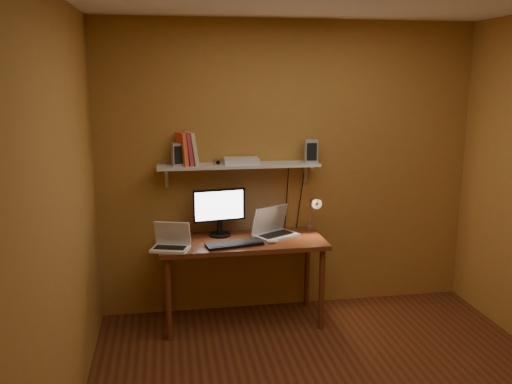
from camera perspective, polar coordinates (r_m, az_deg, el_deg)
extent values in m
cube|color=#A56832|center=(4.91, 3.48, 2.51)|extent=(3.40, 0.02, 2.60)
cube|color=#A56832|center=(2.02, 24.88, -12.96)|extent=(3.40, 0.02, 2.60)
cube|color=#A56832|center=(3.27, -20.14, -3.14)|extent=(0.02, 3.20, 2.60)
cube|color=brown|center=(4.64, -1.44, -5.29)|extent=(1.40, 0.60, 0.04)
cylinder|color=brown|center=(4.50, -9.22, -11.09)|extent=(0.05, 0.05, 0.71)
cylinder|color=brown|center=(4.67, 6.92, -10.13)|extent=(0.05, 0.05, 0.71)
cylinder|color=brown|center=(4.95, -9.27, -8.92)|extent=(0.05, 0.05, 0.71)
cylinder|color=brown|center=(5.10, 5.40, -8.14)|extent=(0.05, 0.05, 0.71)
cube|color=silver|center=(4.67, -1.81, 2.82)|extent=(1.40, 0.25, 0.02)
cube|color=silver|center=(4.76, -9.40, 1.58)|extent=(0.03, 0.03, 0.18)
cube|color=silver|center=(4.92, 5.20, 2.03)|extent=(0.03, 0.03, 0.18)
cylinder|color=black|center=(4.76, -3.83, -4.50)|extent=(0.22, 0.22, 0.01)
cube|color=black|center=(4.74, -3.84, -3.66)|extent=(0.05, 0.04, 0.14)
cube|color=black|center=(4.69, -3.87, -1.38)|extent=(0.46, 0.09, 0.28)
cube|color=white|center=(4.68, -3.86, -1.42)|extent=(0.42, 0.06, 0.25)
cube|color=#989AA0|center=(4.72, 2.15, -4.59)|extent=(0.43, 0.39, 0.02)
cube|color=black|center=(4.72, 2.15, -4.46)|extent=(0.33, 0.26, 0.00)
cube|color=#989AA0|center=(4.75, 1.46, -2.87)|extent=(0.35, 0.24, 0.24)
cube|color=#15133D|center=(4.75, 1.46, -2.87)|extent=(0.30, 0.21, 0.20)
cube|color=silver|center=(4.42, -9.02, -5.93)|extent=(0.34, 0.28, 0.02)
cube|color=black|center=(4.41, -9.03, -5.80)|extent=(0.27, 0.18, 0.00)
cube|color=silver|center=(4.46, -8.79, -4.31)|extent=(0.30, 0.14, 0.20)
cube|color=black|center=(4.46, -8.79, -4.31)|extent=(0.26, 0.11, 0.17)
cube|color=black|center=(4.48, -2.28, -5.51)|extent=(0.49, 0.24, 0.03)
ellipsoid|color=silver|center=(4.54, 1.71, -5.19)|extent=(0.10, 0.07, 0.03)
cube|color=silver|center=(4.99, 5.71, -3.97)|extent=(0.05, 0.06, 0.08)
cylinder|color=silver|center=(4.95, 5.74, -2.30)|extent=(0.02, 0.02, 0.28)
cylinder|color=silver|center=(4.84, 6.03, -0.93)|extent=(0.01, 0.16, 0.01)
cone|color=silver|center=(4.77, 6.28, -1.14)|extent=(0.09, 0.09, 0.09)
sphere|color=#FFE0A5|center=(4.75, 6.35, -1.20)|extent=(0.04, 0.04, 0.04)
cube|color=#989AA0|center=(4.63, -8.19, 3.97)|extent=(0.12, 0.12, 0.19)
cube|color=#989AA0|center=(4.79, 5.80, 4.33)|extent=(0.12, 0.12, 0.20)
cube|color=#F65E37|center=(4.63, -7.82, 4.51)|extent=(0.11, 0.20, 0.28)
cube|color=#AD3247|center=(4.63, -7.34, 4.53)|extent=(0.12, 0.20, 0.28)
cube|color=#BDBA96|center=(4.63, -6.86, 4.54)|extent=(0.13, 0.20, 0.28)
cube|color=silver|center=(4.60, -4.01, 3.15)|extent=(0.09, 0.04, 0.05)
cylinder|color=black|center=(4.58, -3.99, 3.12)|extent=(0.04, 0.02, 0.03)
cube|color=silver|center=(4.69, -1.57, 3.31)|extent=(0.31, 0.21, 0.05)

